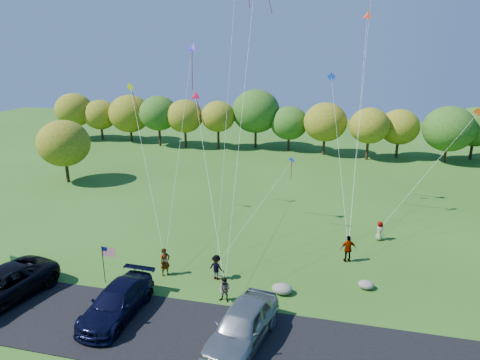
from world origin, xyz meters
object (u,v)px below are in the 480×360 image
(flyer_d, at_px, (348,249))
(flyer_e, at_px, (380,231))
(flyer_c, at_px, (217,267))
(minivan_silver, at_px, (242,325))
(trash_barrel, at_px, (35,267))
(park_bench, at_px, (21,263))
(flyer_b, at_px, (225,290))
(minivan_navy, at_px, (117,302))
(flyer_a, at_px, (165,262))

(flyer_d, xyz_separation_m, flyer_e, (2.39, 4.17, -0.20))
(flyer_c, relative_size, flyer_d, 0.86)
(minivan_silver, xyz_separation_m, trash_barrel, (-14.89, 3.52, -0.55))
(park_bench, distance_m, trash_barrel, 1.44)
(flyer_b, bearing_deg, flyer_d, 51.08)
(minivan_navy, relative_size, minivan_silver, 0.98)
(minivan_navy, height_order, minivan_silver, minivan_silver)
(minivan_silver, bearing_deg, flyer_e, 72.34)
(flyer_d, height_order, flyer_e, flyer_d)
(minivan_navy, xyz_separation_m, park_bench, (-9.00, 3.25, -0.40))
(flyer_d, xyz_separation_m, park_bench, (-21.52, -6.34, -0.48))
(minivan_navy, distance_m, minivan_silver, 7.33)
(minivan_silver, height_order, trash_barrel, minivan_silver)
(park_bench, relative_size, trash_barrel, 1.63)
(flyer_c, distance_m, flyer_d, 9.38)
(minivan_navy, distance_m, park_bench, 9.57)
(flyer_b, height_order, flyer_c, flyer_c)
(minivan_navy, xyz_separation_m, minivan_silver, (7.30, -0.60, 0.16))
(minivan_silver, bearing_deg, flyer_a, 150.24)
(flyer_e, bearing_deg, minivan_silver, 118.72)
(minivan_navy, distance_m, flyer_e, 20.29)
(flyer_e, xyz_separation_m, trash_barrel, (-22.51, -10.83, -0.27))
(minivan_navy, distance_m, flyer_c, 6.69)
(flyer_d, bearing_deg, flyer_a, 4.39)
(minivan_navy, bearing_deg, flyer_d, 39.43)
(flyer_c, height_order, flyer_e, flyer_c)
(park_bench, bearing_deg, flyer_d, 25.32)
(minivan_silver, distance_m, trash_barrel, 15.31)
(flyer_a, distance_m, flyer_d, 12.62)
(minivan_navy, relative_size, flyer_a, 3.02)
(flyer_a, height_order, flyer_e, flyer_a)
(trash_barrel, bearing_deg, minivan_navy, -21.05)
(flyer_a, bearing_deg, flyer_e, -20.92)
(minivan_silver, relative_size, flyer_e, 3.78)
(trash_barrel, bearing_deg, flyer_c, 10.68)
(park_bench, bearing_deg, flyer_a, 18.15)
(minivan_silver, height_order, flyer_d, minivan_silver)
(flyer_d, bearing_deg, park_bench, -1.26)
(trash_barrel, bearing_deg, flyer_d, 18.32)
(flyer_b, distance_m, flyer_d, 9.81)
(flyer_b, xyz_separation_m, trash_barrel, (-13.05, 0.14, -0.27))
(flyer_c, xyz_separation_m, park_bench, (-13.25, -1.91, -0.35))
(minivan_navy, relative_size, flyer_e, 3.72)
(flyer_d, bearing_deg, trash_barrel, 0.65)
(flyer_c, distance_m, park_bench, 13.39)
(flyer_e, bearing_deg, park_bench, 80.39)
(minivan_navy, bearing_deg, flyer_c, 52.48)
(minivan_navy, bearing_deg, flyer_a, 82.31)
(flyer_e, xyz_separation_m, park_bench, (-23.91, -10.51, -0.28))
(flyer_a, relative_size, flyer_e, 1.23)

